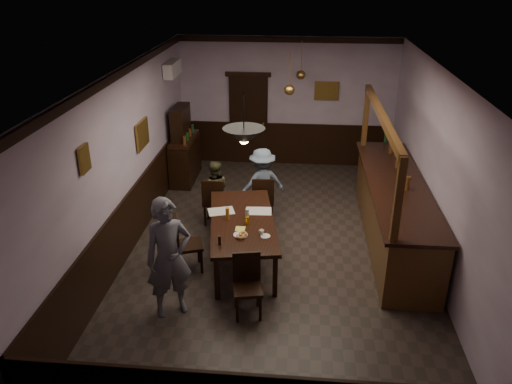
# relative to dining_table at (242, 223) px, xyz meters

# --- Properties ---
(room) EXTENTS (5.01, 8.01, 3.01)m
(room) POSITION_rel_dining_table_xyz_m (0.54, 0.47, 0.81)
(room) COLOR #2D2621
(room) RESTS_ON ground
(dining_table) EXTENTS (1.35, 2.33, 0.75)m
(dining_table) POSITION_rel_dining_table_xyz_m (0.00, 0.00, 0.00)
(dining_table) COLOR black
(dining_table) RESTS_ON ground
(chair_far_left) EXTENTS (0.40, 0.40, 0.92)m
(chair_far_left) POSITION_rel_dining_table_xyz_m (-0.67, 1.18, -0.18)
(chair_far_left) COLOR black
(chair_far_left) RESTS_ON ground
(chair_far_right) EXTENTS (0.43, 0.43, 0.93)m
(chair_far_right) POSITION_rel_dining_table_xyz_m (0.23, 1.33, -0.18)
(chair_far_right) COLOR black
(chair_far_right) RESTS_ON ground
(chair_near) EXTENTS (0.46, 0.46, 0.90)m
(chair_near) POSITION_rel_dining_table_xyz_m (0.22, -1.31, -0.19)
(chair_near) COLOR black
(chair_near) RESTS_ON ground
(chair_side) EXTENTS (0.51, 0.51, 0.93)m
(chair_side) POSITION_rel_dining_table_xyz_m (-0.88, -0.36, -0.18)
(chair_side) COLOR black
(chair_side) RESTS_ON ground
(person_standing) EXTENTS (0.76, 0.67, 1.74)m
(person_standing) POSITION_rel_dining_table_xyz_m (-0.83, -1.41, 0.19)
(person_standing) COLOR slate
(person_standing) RESTS_ON ground
(person_seated_left) EXTENTS (0.60, 0.49, 1.15)m
(person_seated_left) POSITION_rel_dining_table_xyz_m (-0.70, 1.45, -0.11)
(person_seated_left) COLOR #48472B
(person_seated_left) RESTS_ON ground
(person_seated_right) EXTENTS (1.02, 0.85, 1.37)m
(person_seated_right) POSITION_rel_dining_table_xyz_m (0.19, 1.60, -0.00)
(person_seated_right) COLOR slate
(person_seated_right) RESTS_ON ground
(newspaper_left) EXTENTS (0.49, 0.41, 0.01)m
(newspaper_left) POSITION_rel_dining_table_xyz_m (-0.38, 0.25, 0.07)
(newspaper_left) COLOR silver
(newspaper_left) RESTS_ON dining_table
(newspaper_right) EXTENTS (0.44, 0.33, 0.01)m
(newspaper_right) POSITION_rel_dining_table_xyz_m (0.23, 0.31, 0.07)
(newspaper_right) COLOR silver
(newspaper_right) RESTS_ON dining_table
(napkin) EXTENTS (0.17, 0.17, 0.00)m
(napkin) POSITION_rel_dining_table_xyz_m (0.00, -0.30, 0.07)
(napkin) COLOR #E0D752
(napkin) RESTS_ON dining_table
(saucer) EXTENTS (0.15, 0.15, 0.01)m
(saucer) POSITION_rel_dining_table_xyz_m (0.41, -0.51, 0.07)
(saucer) COLOR white
(saucer) RESTS_ON dining_table
(coffee_cup) EXTENTS (0.09, 0.09, 0.07)m
(coffee_cup) POSITION_rel_dining_table_xyz_m (0.34, -0.46, 0.11)
(coffee_cup) COLOR white
(coffee_cup) RESTS_ON saucer
(pastry_plate) EXTENTS (0.22, 0.22, 0.01)m
(pastry_plate) POSITION_rel_dining_table_xyz_m (0.03, -0.50, 0.07)
(pastry_plate) COLOR white
(pastry_plate) RESTS_ON dining_table
(pastry_ring_a) EXTENTS (0.13, 0.13, 0.04)m
(pastry_ring_a) POSITION_rel_dining_table_xyz_m (0.04, -0.60, 0.10)
(pastry_ring_a) COLOR #C68C47
(pastry_ring_a) RESTS_ON pastry_plate
(pastry_ring_b) EXTENTS (0.13, 0.13, 0.04)m
(pastry_ring_b) POSITION_rel_dining_table_xyz_m (0.07, -0.51, 0.10)
(pastry_ring_b) COLOR #C68C47
(pastry_ring_b) RESTS_ON pastry_plate
(soda_can) EXTENTS (0.07, 0.07, 0.12)m
(soda_can) POSITION_rel_dining_table_xyz_m (0.09, -0.13, 0.12)
(soda_can) COLOR orange
(soda_can) RESTS_ON dining_table
(beer_glass) EXTENTS (0.06, 0.06, 0.20)m
(beer_glass) POSITION_rel_dining_table_xyz_m (-0.24, -0.01, 0.16)
(beer_glass) COLOR #BF721E
(beer_glass) RESTS_ON dining_table
(water_glass) EXTENTS (0.06, 0.06, 0.15)m
(water_glass) POSITION_rel_dining_table_xyz_m (0.07, 0.08, 0.14)
(water_glass) COLOR silver
(water_glass) RESTS_ON dining_table
(pepper_mill) EXTENTS (0.04, 0.04, 0.14)m
(pepper_mill) POSITION_rel_dining_table_xyz_m (-0.24, -0.80, 0.13)
(pepper_mill) COLOR black
(pepper_mill) RESTS_ON dining_table
(sideboard) EXTENTS (0.45, 1.27, 1.68)m
(sideboard) POSITION_rel_dining_table_xyz_m (-1.68, 3.23, -0.01)
(sideboard) COLOR black
(sideboard) RESTS_ON ground
(bar_counter) EXTENTS (0.96, 4.13, 2.31)m
(bar_counter) POSITION_rel_dining_table_xyz_m (2.53, 0.90, -0.10)
(bar_counter) COLOR #4A2D13
(bar_counter) RESTS_ON ground
(door_back) EXTENTS (0.90, 0.06, 2.10)m
(door_back) POSITION_rel_dining_table_xyz_m (-0.36, 4.42, 0.36)
(door_back) COLOR black
(door_back) RESTS_ON ground
(ac_unit) EXTENTS (0.20, 0.85, 0.30)m
(ac_unit) POSITION_rel_dining_table_xyz_m (-1.84, 3.37, 1.76)
(ac_unit) COLOR white
(ac_unit) RESTS_ON ground
(picture_left_small) EXTENTS (0.04, 0.28, 0.36)m
(picture_left_small) POSITION_rel_dining_table_xyz_m (-1.92, -1.13, 1.46)
(picture_left_small) COLOR olive
(picture_left_small) RESTS_ON ground
(picture_left_large) EXTENTS (0.04, 0.62, 0.48)m
(picture_left_large) POSITION_rel_dining_table_xyz_m (-1.92, 1.27, 1.01)
(picture_left_large) COLOR olive
(picture_left_large) RESTS_ON ground
(picture_back) EXTENTS (0.55, 0.04, 0.42)m
(picture_back) POSITION_rel_dining_table_xyz_m (1.44, 4.43, 1.11)
(picture_back) COLOR olive
(picture_back) RESTS_ON ground
(pendant_iron) EXTENTS (0.56, 0.56, 0.70)m
(pendant_iron) POSITION_rel_dining_table_xyz_m (0.13, -0.79, 1.72)
(pendant_iron) COLOR black
(pendant_iron) RESTS_ON ground
(pendant_brass_mid) EXTENTS (0.20, 0.20, 0.81)m
(pendant_brass_mid) POSITION_rel_dining_table_xyz_m (0.64, 2.34, 1.61)
(pendant_brass_mid) COLOR #BF8C3F
(pendant_brass_mid) RESTS_ON ground
(pendant_brass_far) EXTENTS (0.20, 0.20, 0.81)m
(pendant_brass_far) POSITION_rel_dining_table_xyz_m (0.84, 3.71, 1.61)
(pendant_brass_far) COLOR #BF8C3F
(pendant_brass_far) RESTS_ON ground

